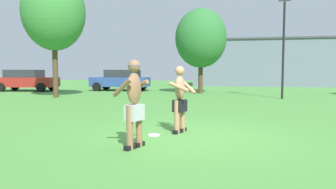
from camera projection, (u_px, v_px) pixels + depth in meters
ground_plane at (191, 135)px, 7.38m from camera, size 80.00×80.00×0.00m
player_with_cap at (134, 99)px, 6.09m from camera, size 0.70×0.81×1.74m
player_in_black at (180, 98)px, 7.62m from camera, size 0.66×0.77×1.63m
frisbee at (154, 135)px, 7.35m from camera, size 0.28×0.28×0.03m
car_blue_mid_lot at (121, 80)px, 23.74m from camera, size 4.31×2.03×1.58m
car_red_far_end at (26, 80)px, 23.22m from camera, size 4.47×2.41×1.58m
lamp_post at (284, 36)px, 16.64m from camera, size 0.60×0.24×5.40m
outbuilding_behind_lot at (263, 63)px, 31.80m from camera, size 14.29×5.94×4.60m
tree_left_field at (54, 12)px, 17.38m from camera, size 3.45×3.45×6.92m
tree_right_field at (201, 38)px, 20.71m from camera, size 3.39×3.39×5.61m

